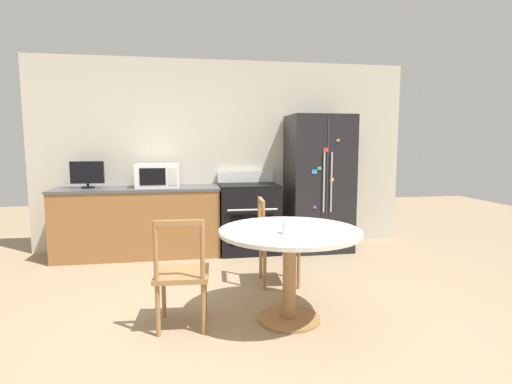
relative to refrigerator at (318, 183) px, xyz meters
name	(u,v)px	position (x,y,z in m)	size (l,w,h in m)	color
ground_plane	(258,327)	(-1.24, -2.23, -0.92)	(14.00, 14.00, 0.00)	#9E8466
back_wall	(225,155)	(-1.24, 0.42, 0.38)	(5.20, 0.10, 2.60)	beige
kitchen_counter	(139,222)	(-2.41, 0.06, -0.47)	(2.08, 0.64, 0.90)	#936033
refrigerator	(318,183)	(0.00, 0.00, 0.00)	(0.84, 0.72, 1.84)	black
oven_range	(248,217)	(-0.97, 0.03, -0.45)	(0.78, 0.68, 1.08)	black
microwave	(158,175)	(-2.16, 0.06, 0.13)	(0.55, 0.38, 0.30)	white
countertop_tv	(87,174)	(-3.03, 0.09, 0.16)	(0.41, 0.16, 0.34)	black
dining_table	(290,248)	(-0.96, -2.15, -0.31)	(1.16, 1.16, 0.77)	beige
dining_chair_left	(182,274)	(-1.84, -2.13, -0.49)	(0.45, 0.45, 0.90)	#9E7042
dining_chair_far	(276,243)	(-0.88, -1.28, -0.49)	(0.45, 0.45, 0.90)	#9E7042
candle_glass	(286,229)	(-1.03, -2.30, -0.11)	(0.08, 0.08, 0.09)	silver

